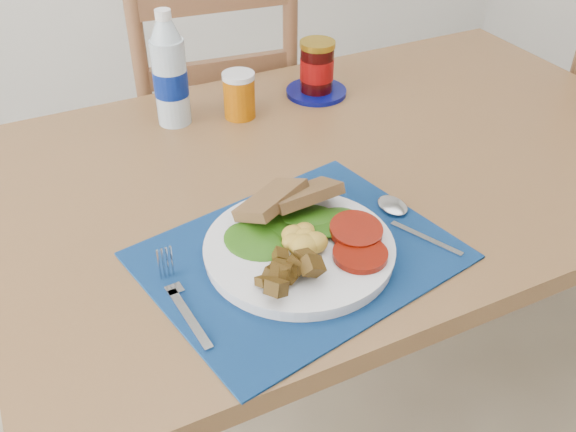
% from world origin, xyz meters
% --- Properties ---
extents(table, '(1.40, 0.90, 0.75)m').
position_xyz_m(table, '(0.00, 0.20, 0.67)').
color(table, brown).
rests_on(table, ground).
extents(chair_far, '(0.49, 0.47, 1.19)m').
position_xyz_m(chair_far, '(-0.07, 0.83, 0.60)').
color(chair_far, brown).
rests_on(chair_far, ground).
extents(placemat, '(0.53, 0.45, 0.00)m').
position_xyz_m(placemat, '(-0.24, -0.03, 0.75)').
color(placemat, black).
rests_on(placemat, table).
extents(breakfast_plate, '(0.30, 0.30, 0.07)m').
position_xyz_m(breakfast_plate, '(-0.24, -0.03, 0.77)').
color(breakfast_plate, silver).
rests_on(breakfast_plate, placemat).
extents(fork, '(0.03, 0.19, 0.00)m').
position_xyz_m(fork, '(-0.44, -0.05, 0.76)').
color(fork, '#B2B5BA').
rests_on(fork, placemat).
extents(spoon, '(0.06, 0.19, 0.01)m').
position_xyz_m(spoon, '(-0.03, -0.02, 0.76)').
color(spoon, '#B2B5BA').
rests_on(spoon, placemat).
extents(water_bottle, '(0.07, 0.07, 0.25)m').
position_xyz_m(water_bottle, '(-0.27, 0.50, 0.86)').
color(water_bottle, '#ADBFCC').
rests_on(water_bottle, table).
extents(juice_glass, '(0.07, 0.07, 0.10)m').
position_xyz_m(juice_glass, '(-0.13, 0.46, 0.80)').
color(juice_glass, '#AC5404').
rests_on(juice_glass, table).
extents(jam_on_saucer, '(0.14, 0.14, 0.13)m').
position_xyz_m(jam_on_saucer, '(0.07, 0.48, 0.81)').
color(jam_on_saucer, '#050A5A').
rests_on(jam_on_saucer, table).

